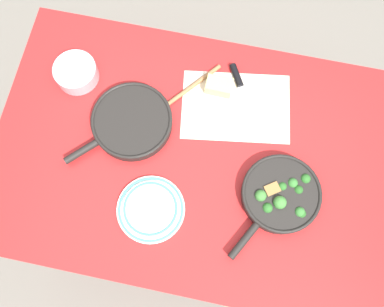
{
  "coord_description": "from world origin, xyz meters",
  "views": [
    {
      "loc": [
        0.08,
        -0.38,
        2.12
      ],
      "look_at": [
        0.0,
        0.0,
        0.77
      ],
      "focal_mm": 40.0,
      "sensor_mm": 36.0,
      "label": 1
    }
  ],
  "objects_px": {
    "skillet_broccoli": "(281,195)",
    "grater_knife": "(242,90)",
    "dinner_plate_stack": "(151,209)",
    "wooden_spoon": "(169,103)",
    "cheese_block": "(219,86)",
    "skillet_eggs": "(131,122)",
    "prep_bowl_steel": "(76,73)"
  },
  "relations": [
    {
      "from": "skillet_broccoli",
      "to": "grater_knife",
      "type": "relative_size",
      "value": 1.41
    },
    {
      "from": "skillet_broccoli",
      "to": "dinner_plate_stack",
      "type": "bearing_deg",
      "value": -44.04
    },
    {
      "from": "wooden_spoon",
      "to": "cheese_block",
      "type": "bearing_deg",
      "value": 159.24
    },
    {
      "from": "wooden_spoon",
      "to": "cheese_block",
      "type": "relative_size",
      "value": 3.25
    },
    {
      "from": "wooden_spoon",
      "to": "dinner_plate_stack",
      "type": "bearing_deg",
      "value": 43.16
    },
    {
      "from": "cheese_block",
      "to": "dinner_plate_stack",
      "type": "xyz_separation_m",
      "value": [
        -0.14,
        -0.46,
        -0.01
      ]
    },
    {
      "from": "skillet_broccoli",
      "to": "wooden_spoon",
      "type": "bearing_deg",
      "value": -91.8
    },
    {
      "from": "skillet_broccoli",
      "to": "skillet_eggs",
      "type": "relative_size",
      "value": 1.11
    },
    {
      "from": "prep_bowl_steel",
      "to": "grater_knife",
      "type": "bearing_deg",
      "value": 6.26
    },
    {
      "from": "skillet_broccoli",
      "to": "grater_knife",
      "type": "xyz_separation_m",
      "value": [
        -0.18,
        0.34,
        -0.02
      ]
    },
    {
      "from": "grater_knife",
      "to": "skillet_broccoli",
      "type": "bearing_deg",
      "value": -1.16
    },
    {
      "from": "skillet_eggs",
      "to": "cheese_block",
      "type": "distance_m",
      "value": 0.32
    },
    {
      "from": "skillet_broccoli",
      "to": "cheese_block",
      "type": "relative_size",
      "value": 3.93
    },
    {
      "from": "skillet_eggs",
      "to": "grater_knife",
      "type": "distance_m",
      "value": 0.4
    },
    {
      "from": "skillet_eggs",
      "to": "wooden_spoon",
      "type": "bearing_deg",
      "value": 177.45
    },
    {
      "from": "skillet_broccoli",
      "to": "dinner_plate_stack",
      "type": "xyz_separation_m",
      "value": [
        -0.4,
        -0.13,
        -0.01
      ]
    },
    {
      "from": "cheese_block",
      "to": "grater_knife",
      "type": "bearing_deg",
      "value": 7.77
    },
    {
      "from": "skillet_broccoli",
      "to": "dinner_plate_stack",
      "type": "distance_m",
      "value": 0.42
    },
    {
      "from": "skillet_eggs",
      "to": "wooden_spoon",
      "type": "distance_m",
      "value": 0.15
    },
    {
      "from": "skillet_broccoli",
      "to": "prep_bowl_steel",
      "type": "distance_m",
      "value": 0.81
    },
    {
      "from": "wooden_spoon",
      "to": "skillet_eggs",
      "type": "bearing_deg",
      "value": -7.77
    },
    {
      "from": "wooden_spoon",
      "to": "dinner_plate_stack",
      "type": "height_order",
      "value": "dinner_plate_stack"
    },
    {
      "from": "grater_knife",
      "to": "skillet_eggs",
      "type": "bearing_deg",
      "value": -89.17
    },
    {
      "from": "skillet_eggs",
      "to": "prep_bowl_steel",
      "type": "height_order",
      "value": "prep_bowl_steel"
    },
    {
      "from": "grater_knife",
      "to": "wooden_spoon",
      "type": "bearing_deg",
      "value": -96.22
    },
    {
      "from": "skillet_broccoli",
      "to": "prep_bowl_steel",
      "type": "relative_size",
      "value": 2.44
    },
    {
      "from": "grater_knife",
      "to": "cheese_block",
      "type": "relative_size",
      "value": 2.78
    },
    {
      "from": "dinner_plate_stack",
      "to": "prep_bowl_steel",
      "type": "bearing_deg",
      "value": 131.42
    },
    {
      "from": "grater_knife",
      "to": "dinner_plate_stack",
      "type": "relative_size",
      "value": 1.16
    },
    {
      "from": "skillet_eggs",
      "to": "prep_bowl_steel",
      "type": "xyz_separation_m",
      "value": [
        -0.23,
        0.14,
        0.01
      ]
    },
    {
      "from": "cheese_block",
      "to": "skillet_eggs",
      "type": "bearing_deg",
      "value": -144.66
    },
    {
      "from": "cheese_block",
      "to": "wooden_spoon",
      "type": "bearing_deg",
      "value": -150.42
    }
  ]
}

